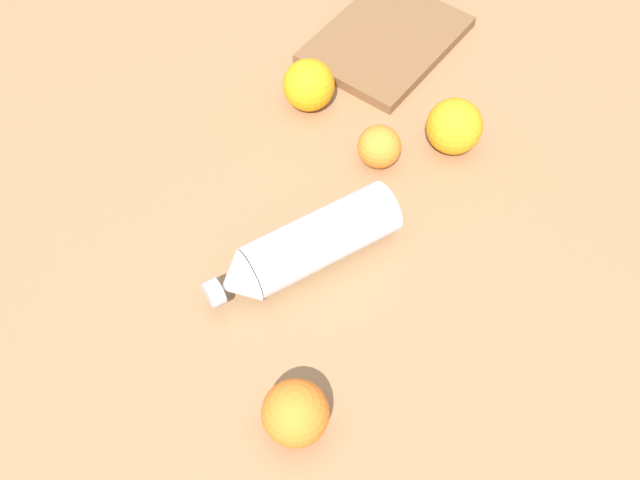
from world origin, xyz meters
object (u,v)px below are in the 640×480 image
(orange_1, at_px, (296,413))
(orange_0, at_px, (379,147))
(orange_2, at_px, (309,85))
(cutting_board, at_px, (386,40))
(orange_3, at_px, (454,126))
(water_bottle, at_px, (305,247))

(orange_1, bearing_deg, orange_0, -177.38)
(orange_2, bearing_deg, cutting_board, 155.32)
(orange_3, bearing_deg, orange_0, -56.15)
(water_bottle, xyz_separation_m, orange_2, (-0.28, -0.09, 0.00))
(orange_0, xyz_separation_m, orange_2, (-0.08, -0.13, 0.01))
(orange_0, xyz_separation_m, cutting_board, (-0.25, -0.06, -0.02))
(orange_0, height_order, orange_3, orange_3)
(orange_3, bearing_deg, orange_1, -8.92)
(orange_1, bearing_deg, orange_2, -162.88)
(water_bottle, relative_size, orange_1, 3.06)
(orange_2, bearing_deg, water_bottle, 17.87)
(orange_2, height_order, orange_3, orange_3)
(orange_0, height_order, orange_1, orange_1)
(water_bottle, height_order, orange_3, orange_3)
(orange_2, xyz_separation_m, cutting_board, (-0.17, 0.08, -0.03))
(orange_2, bearing_deg, orange_0, 59.70)
(orange_3, bearing_deg, water_bottle, -27.68)
(orange_2, relative_size, orange_3, 0.96)
(cutting_board, bearing_deg, orange_0, 31.50)
(water_bottle, distance_m, orange_3, 0.30)
(orange_0, relative_size, orange_3, 0.77)
(orange_0, bearing_deg, orange_3, 123.85)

